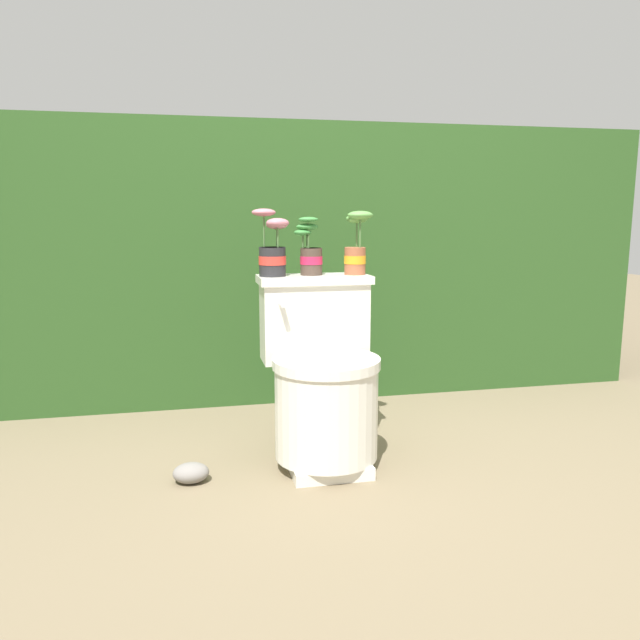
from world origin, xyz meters
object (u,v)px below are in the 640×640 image
object	(u,v)px
toilet	(323,382)
garden_stone	(191,473)
potted_plant_left	(272,250)
potted_plant_middle	(356,247)
potted_plant_midleft	(310,253)

from	to	relation	value
toilet	garden_stone	world-z (taller)	toilet
potted_plant_left	potted_plant_middle	world-z (taller)	potted_plant_left
potted_plant_middle	garden_stone	world-z (taller)	potted_plant_middle
toilet	potted_plant_middle	size ratio (longest dim) A/B	2.81
potted_plant_midleft	garden_stone	distance (m)	0.92
potted_plant_left	garden_stone	distance (m)	0.86
potted_plant_left	toilet	bearing A→B (deg)	-45.07
toilet	potted_plant_middle	xyz separation A→B (m)	(0.17, 0.15, 0.49)
potted_plant_middle	garden_stone	distance (m)	1.03
toilet	potted_plant_left	size ratio (longest dim) A/B	2.72
toilet	potted_plant_left	distance (m)	0.53
potted_plant_midleft	garden_stone	bearing A→B (deg)	-150.85
potted_plant_left	garden_stone	bearing A→B (deg)	-142.72
potted_plant_middle	garden_stone	bearing A→B (deg)	-159.45
potted_plant_middle	toilet	bearing A→B (deg)	-137.43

